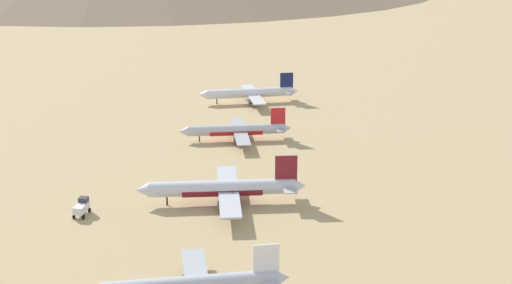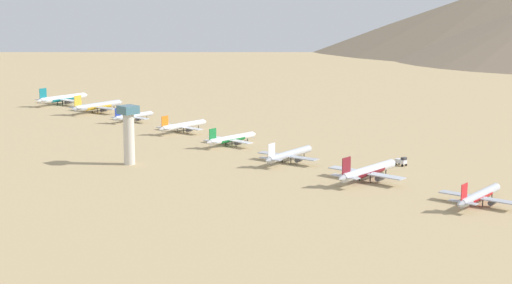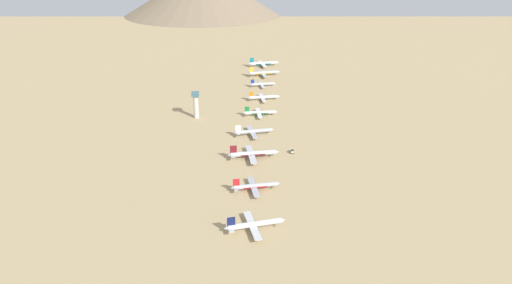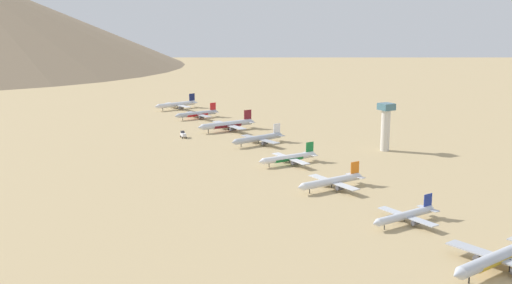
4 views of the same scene
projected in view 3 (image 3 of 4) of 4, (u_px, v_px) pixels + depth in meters
The scene contains 12 objects.
ground_plane at pixel (259, 116), 448.92m from camera, with size 2264.87×2264.87×0.00m, color tan.
parked_jet_0 at pixel (254, 224), 274.01m from camera, with size 37.76×30.90×10.93m.
parked_jet_1 at pixel (255, 186), 316.63m from camera, with size 35.16×28.66×10.14m.
parked_jet_2 at pixel (253, 154), 362.17m from camera, with size 41.40×33.68×11.93m.
parked_jet_3 at pixel (253, 131), 404.22m from camera, with size 36.71×30.01×10.61m.
parked_jet_4 at pixel (260, 113), 448.05m from camera, with size 34.29×27.82×9.90m.
parked_jet_5 at pixel (263, 97), 490.13m from camera, with size 35.57×28.94×10.25m.
parked_jet_6 at pixel (262, 84), 534.59m from camera, with size 31.49×25.64×9.08m.
parked_jet_7 at pixel (263, 73), 574.77m from camera, with size 42.21×34.49×12.20m.
parked_jet_8 at pixel (263, 63), 617.32m from camera, with size 42.71×34.88×12.33m.
service_truck at pixel (292, 151), 371.43m from camera, with size 3.28×5.45×3.90m.
control_tower at pixel (196, 103), 438.62m from camera, with size 7.20×7.20×25.84m.
Camera 3 is at (-32.27, -418.40, 161.54)m, focal length 32.15 mm.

